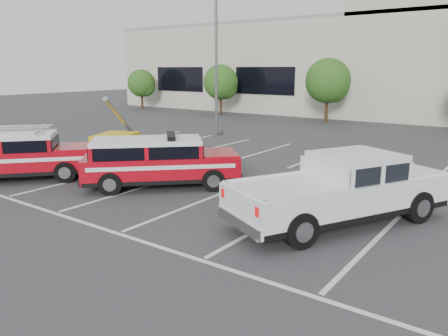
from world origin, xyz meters
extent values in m
plane|color=#363639|center=(0.00, 0.00, 0.00)|extent=(120.00, 120.00, 0.00)
cube|color=silver|center=(0.00, 4.50, 0.01)|extent=(23.00, 15.00, 0.01)
cube|color=beige|center=(0.00, 32.00, 4.00)|extent=(60.00, 15.00, 8.00)
cube|color=gray|center=(0.00, 32.00, 8.15)|extent=(60.00, 15.00, 0.30)
cylinder|color=#3F2B19|center=(-25.00, 22.00, 0.76)|extent=(0.24, 0.24, 1.51)
sphere|color=#1F4D14|center=(-25.00, 22.00, 2.60)|extent=(2.77, 2.77, 2.77)
sphere|color=#1F4D14|center=(-24.60, 22.20, 2.18)|extent=(1.85, 1.85, 1.85)
cylinder|color=#3F2B19|center=(-15.00, 22.00, 0.84)|extent=(0.24, 0.24, 1.67)
sphere|color=#1F4D14|center=(-15.00, 22.00, 2.88)|extent=(3.07, 3.07, 3.07)
sphere|color=#1F4D14|center=(-14.60, 22.20, 2.42)|extent=(2.05, 2.05, 2.05)
cylinder|color=#3F2B19|center=(-5.00, 22.00, 0.92)|extent=(0.24, 0.24, 1.84)
sphere|color=#1F4D14|center=(-5.00, 22.00, 3.16)|extent=(3.37, 3.37, 3.37)
sphere|color=#1F4D14|center=(-4.60, 22.20, 2.65)|extent=(2.24, 2.24, 2.24)
cube|color=#59595E|center=(-8.00, 12.00, 0.10)|extent=(0.60, 0.60, 0.20)
cylinder|color=#59595E|center=(-8.00, 12.00, 5.00)|extent=(0.18, 0.18, 10.00)
cube|color=#A10713|center=(-2.24, 1.12, 0.73)|extent=(5.13, 5.06, 0.81)
cube|color=black|center=(-2.59, 0.78, 1.35)|extent=(3.92, 3.88, 0.42)
cube|color=silver|center=(-2.59, 0.78, 1.63)|extent=(3.84, 3.80, 0.15)
cube|color=black|center=(-1.99, 1.36, 1.79)|extent=(1.18, 1.21, 0.14)
cube|color=silver|center=(4.17, 1.17, 0.79)|extent=(4.65, 6.34, 0.88)
cube|color=black|center=(4.42, 1.66, 1.46)|extent=(2.69, 2.79, 0.46)
cube|color=silver|center=(4.42, 1.66, 1.78)|extent=(2.64, 2.73, 0.17)
cube|color=#A10713|center=(-7.19, -1.15, 0.74)|extent=(4.75, 4.99, 0.82)
cube|color=black|center=(-7.51, -1.51, 1.36)|extent=(3.60, 3.73, 0.43)
cube|color=silver|center=(-7.51, -1.51, 1.65)|extent=(3.53, 3.65, 0.16)
cube|color=#A5A5A8|center=(-7.51, -1.51, 1.93)|extent=(3.42, 3.52, 0.06)
cube|color=#59595E|center=(-6.47, 2.69, 0.50)|extent=(3.10, 3.76, 0.99)
cube|color=gold|center=(-6.47, 2.69, 1.13)|extent=(2.10, 2.39, 0.36)
cylinder|color=#A5A5A8|center=(-6.68, 3.18, 1.98)|extent=(1.23, 2.51, 1.93)
cube|color=#59595E|center=(-7.37, 1.13, 0.32)|extent=(1.25, 1.35, 0.63)
camera|label=1|loc=(8.22, -9.66, 4.06)|focal=35.00mm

